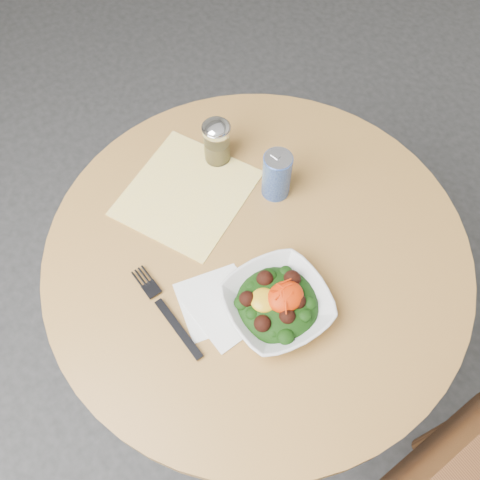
% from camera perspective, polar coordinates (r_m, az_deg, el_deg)
% --- Properties ---
extents(ground, '(6.00, 6.00, 0.00)m').
position_cam_1_polar(ground, '(1.82, 1.19, -12.49)').
color(ground, '#2B2B2D').
rests_on(ground, ground).
extents(table, '(0.90, 0.90, 0.75)m').
position_cam_1_polar(table, '(1.30, 1.63, -5.31)').
color(table, black).
rests_on(table, ground).
extents(cloth_napkin, '(0.35, 0.34, 0.00)m').
position_cam_1_polar(cloth_napkin, '(1.20, -5.69, 5.03)').
color(cloth_napkin, yellow).
rests_on(cloth_napkin, table).
extents(paper_napkins, '(0.17, 0.18, 0.00)m').
position_cam_1_polar(paper_napkins, '(1.07, -1.96, -6.99)').
color(paper_napkins, white).
rests_on(paper_napkins, table).
extents(salad_bowl, '(0.22, 0.22, 0.07)m').
position_cam_1_polar(salad_bowl, '(1.04, 4.00, -6.78)').
color(salad_bowl, silver).
rests_on(salad_bowl, table).
extents(fork, '(0.03, 0.23, 0.00)m').
position_cam_1_polar(fork, '(1.07, -8.05, -7.27)').
color(fork, black).
rests_on(fork, table).
extents(spice_shaker, '(0.06, 0.06, 0.11)m').
position_cam_1_polar(spice_shaker, '(1.22, -2.49, 10.45)').
color(spice_shaker, silver).
rests_on(spice_shaker, table).
extents(beverage_can, '(0.06, 0.06, 0.12)m').
position_cam_1_polar(beverage_can, '(1.16, 3.94, 6.94)').
color(beverage_can, navy).
rests_on(beverage_can, table).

